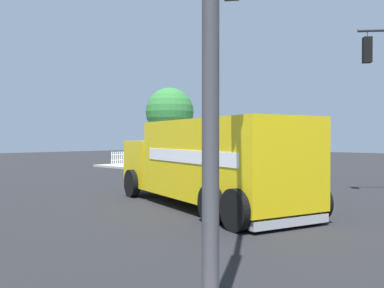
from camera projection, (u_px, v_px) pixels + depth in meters
ground_plane at (192, 198)px, 15.01m from camera, size 100.00×100.00×0.00m
sidewalk_corner_near at (189, 166)px, 31.68m from camera, size 10.20×10.20×0.14m
delivery_truck at (209, 162)px, 13.05m from camera, size 4.79×8.45×2.69m
pedestrian_near_corner at (168, 151)px, 33.64m from camera, size 0.30×0.52×1.76m
picket_fence_run at (148, 156)px, 35.06m from camera, size 7.30×0.05×0.95m
shade_tree_near at (170, 112)px, 34.13m from camera, size 3.91×3.91×6.10m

